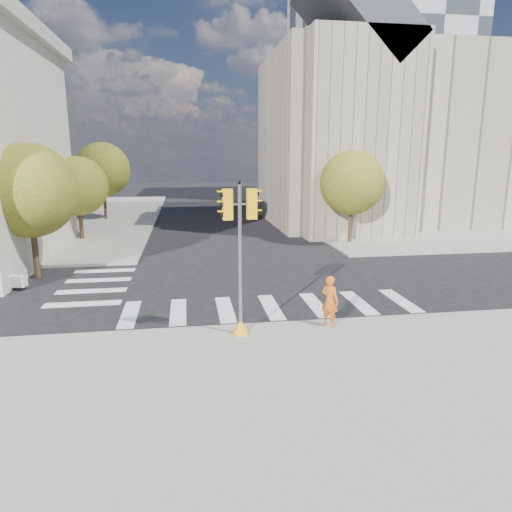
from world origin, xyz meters
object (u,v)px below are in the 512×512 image
at_px(lamp_near, 340,172).
at_px(traffic_signal, 240,271).
at_px(photographer, 330,301).
at_px(lamp_far, 295,167).

relative_size(lamp_near, traffic_signal, 1.64).
xyz_separation_m(lamp_near, traffic_signal, (-9.65, -18.87, -2.32)).
height_order(traffic_signal, photographer, traffic_signal).
bearing_deg(traffic_signal, lamp_far, 67.77).
bearing_deg(lamp_far, photographer, -101.39).
height_order(lamp_far, photographer, lamp_far).
distance_m(lamp_near, traffic_signal, 21.32).
bearing_deg(traffic_signal, lamp_near, 57.05).
bearing_deg(lamp_far, lamp_near, -90.00).
height_order(lamp_near, lamp_far, same).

